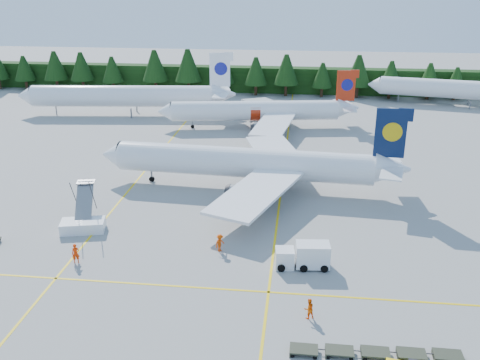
# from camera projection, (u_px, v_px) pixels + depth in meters

# --- Properties ---
(ground) EXTENTS (320.00, 320.00, 0.00)m
(ground) POSITION_uv_depth(u_px,v_px,m) (213.00, 256.00, 54.12)
(ground) COLOR #979692
(ground) RESTS_ON ground
(taxi_stripe_a) EXTENTS (0.25, 120.00, 0.01)m
(taxi_stripe_a) POSITION_uv_depth(u_px,v_px,m) (137.00, 180.00, 74.19)
(taxi_stripe_a) COLOR yellow
(taxi_stripe_a) RESTS_ON ground
(taxi_stripe_b) EXTENTS (0.25, 120.00, 0.01)m
(taxi_stripe_b) POSITION_uv_depth(u_px,v_px,m) (281.00, 186.00, 72.01)
(taxi_stripe_b) COLOR yellow
(taxi_stripe_b) RESTS_ON ground
(taxi_stripe_cross) EXTENTS (80.00, 0.25, 0.01)m
(taxi_stripe_cross) POSITION_uv_depth(u_px,v_px,m) (203.00, 288.00, 48.56)
(taxi_stripe_cross) COLOR yellow
(taxi_stripe_cross) RESTS_ON ground
(treeline_hedge) EXTENTS (220.00, 4.00, 6.00)m
(treeline_hedge) POSITION_uv_depth(u_px,v_px,m) (268.00, 80.00, 129.08)
(treeline_hedge) COLOR black
(treeline_hedge) RESTS_ON ground
(airliner_navy) EXTENTS (39.86, 32.72, 11.58)m
(airliner_navy) POSITION_uv_depth(u_px,v_px,m) (238.00, 163.00, 70.37)
(airliner_navy) COLOR white
(airliner_navy) RESTS_ON ground
(airliner_red) EXTENTS (35.98, 29.40, 10.51)m
(airliner_red) POSITION_uv_depth(u_px,v_px,m) (252.00, 111.00, 98.56)
(airliner_red) COLOR white
(airliner_red) RESTS_ON ground
(airliner_far_left) EXTENTS (42.86, 8.29, 12.47)m
(airliner_far_left) POSITION_uv_depth(u_px,v_px,m) (116.00, 96.00, 107.54)
(airliner_far_left) COLOR white
(airliner_far_left) RESTS_ON ground
(airliner_far_right) EXTENTS (39.55, 10.96, 11.61)m
(airliner_far_right) POSITION_uv_depth(u_px,v_px,m) (456.00, 89.00, 115.29)
(airliner_far_right) COLOR white
(airliner_far_right) RESTS_ON ground
(airstairs) EXTENTS (5.17, 7.02, 4.26)m
(airstairs) POSITION_uv_depth(u_px,v_px,m) (83.00, 222.00, 59.40)
(airstairs) COLOR white
(airstairs) RESTS_ON ground
(service_truck) EXTENTS (5.34, 2.34, 2.51)m
(service_truck) POSITION_uv_depth(u_px,v_px,m) (303.00, 256.00, 51.64)
(service_truck) COLOR white
(service_truck) RESTS_ON ground
(dolly_train) EXTENTS (12.74, 1.94, 0.12)m
(dolly_train) POSITION_uv_depth(u_px,v_px,m) (376.00, 352.00, 39.71)
(dolly_train) COLOR #343829
(dolly_train) RESTS_ON ground
(crew_a) EXTENTS (0.86, 0.71, 2.01)m
(crew_a) POSITION_uv_depth(u_px,v_px,m) (76.00, 254.00, 52.49)
(crew_a) COLOR #EE3205
(crew_a) RESTS_ON ground
(crew_b) EXTENTS (1.09, 1.00, 1.81)m
(crew_b) POSITION_uv_depth(u_px,v_px,m) (309.00, 309.00, 43.99)
(crew_b) COLOR #FF5A05
(crew_b) RESTS_ON ground
(crew_c) EXTENTS (0.88, 0.95, 1.91)m
(crew_c) POSITION_uv_depth(u_px,v_px,m) (220.00, 243.00, 54.69)
(crew_c) COLOR #E54204
(crew_c) RESTS_ON ground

